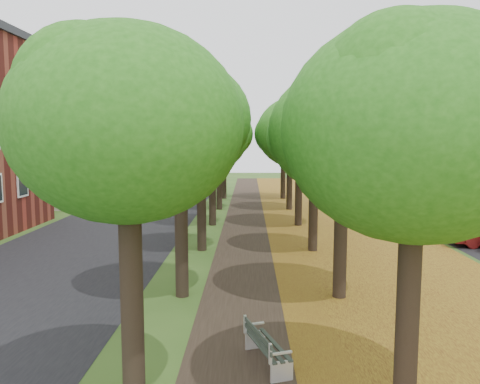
{
  "coord_description": "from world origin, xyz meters",
  "views": [
    {
      "loc": [
        -0.15,
        -7.87,
        4.77
      ],
      "look_at": [
        -0.55,
        12.42,
        2.5
      ],
      "focal_mm": 35.0,
      "sensor_mm": 36.0,
      "label": 1
    }
  ],
  "objects": [
    {
      "name": "street_asphalt",
      "position": [
        -7.5,
        15.0,
        0.0
      ],
      "size": [
        8.0,
        70.0,
        0.01
      ],
      "primitive_type": "cube",
      "color": "black",
      "rests_on": "ground"
    },
    {
      "name": "footpath",
      "position": [
        0.0,
        15.0,
        0.0
      ],
      "size": [
        3.2,
        70.0,
        0.01
      ],
      "primitive_type": "cube",
      "color": "black",
      "rests_on": "ground"
    },
    {
      "name": "leaf_verge",
      "position": [
        5.0,
        15.0,
        0.01
      ],
      "size": [
        7.5,
        70.0,
        0.01
      ],
      "primitive_type": "cube",
      "color": "olive",
      "rests_on": "ground"
    },
    {
      "name": "tree_row_west",
      "position": [
        -2.2,
        15.0,
        5.04
      ],
      "size": [
        4.31,
        34.31,
        6.9
      ],
      "color": "black",
      "rests_on": "ground"
    },
    {
      "name": "tree_row_east",
      "position": [
        2.6,
        15.0,
        5.04
      ],
      "size": [
        4.31,
        34.31,
        6.9
      ],
      "color": "black",
      "rests_on": "ground"
    },
    {
      "name": "building_cream",
      "position": [
        -17.0,
        33.0,
        5.21
      ],
      "size": [
        10.3,
        20.3,
        10.4
      ],
      "color": "beige",
      "rests_on": "ground"
    },
    {
      "name": "bench",
      "position": [
        0.19,
        1.65,
        0.42
      ],
      "size": [
        1.01,
        1.76,
        0.8
      ],
      "rotation": [
        0.0,
        0.0,
        1.9
      ],
      "color": "#2B362D",
      "rests_on": "ground"
    },
    {
      "name": "car_grey",
      "position": [
        12.04,
        16.68,
        0.72
      ],
      "size": [
        5.28,
        3.23,
        1.43
      ],
      "primitive_type": "imported",
      "rotation": [
        0.0,
        0.0,
        1.31
      ],
      "color": "#37383D",
      "rests_on": "ground"
    },
    {
      "name": "car_white",
      "position": [
        11.0,
        21.26,
        0.74
      ],
      "size": [
        5.6,
        3.13,
        1.48
      ],
      "primitive_type": "imported",
      "rotation": [
        0.0,
        0.0,
        1.7
      ],
      "color": "silver",
      "rests_on": "ground"
    }
  ]
}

